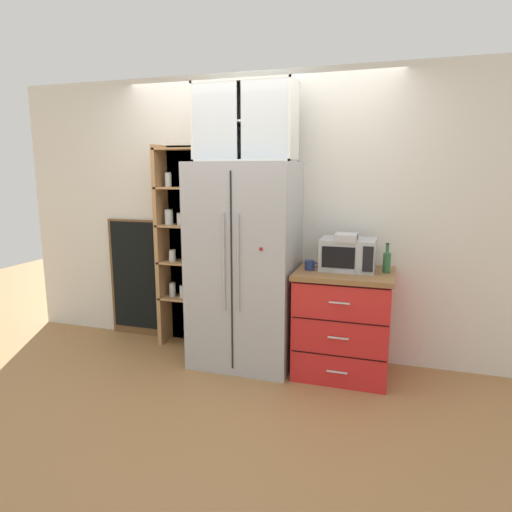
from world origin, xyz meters
TOP-DOWN VIEW (x-y plane):
  - ground_plane at (0.00, 0.00)m, footprint 10.67×10.67m
  - wall_back_cream at (0.00, 0.40)m, footprint 4.97×0.10m
  - refrigerator at (0.00, 0.02)m, footprint 0.88×0.68m
  - pantry_shelf_column at (-0.71, 0.29)m, footprint 0.51×0.28m
  - counter_cabinet at (0.86, 0.04)m, footprint 0.79×0.65m
  - microwave at (0.87, 0.09)m, footprint 0.44×0.33m
  - coffee_maker at (0.86, 0.05)m, footprint 0.17×0.20m
  - mug_navy at (0.57, -0.01)m, footprint 0.12×0.08m
  - bottle_green at (1.18, 0.08)m, footprint 0.06×0.06m
  - upper_cabinet at (0.00, 0.07)m, footprint 0.84×0.32m
  - chalkboard_menu at (-1.29, 0.33)m, footprint 0.60×0.04m

SIDE VIEW (x-z plane):
  - ground_plane at x=0.00m, z-range 0.00..0.00m
  - counter_cabinet at x=0.86m, z-range 0.00..0.89m
  - chalkboard_menu at x=-1.29m, z-range 0.00..1.21m
  - refrigerator at x=0.00m, z-range 0.00..1.76m
  - mug_navy at x=0.57m, z-range 0.88..0.97m
  - bottle_green at x=1.18m, z-range 0.87..1.11m
  - pantry_shelf_column at x=-0.71m, z-range 0.03..1.95m
  - microwave at x=0.87m, z-range 0.88..1.14m
  - coffee_maker at x=0.86m, z-range 0.88..1.19m
  - wall_back_cream at x=0.00m, z-range 0.00..2.55m
  - upper_cabinet at x=0.00m, z-range 1.76..2.40m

